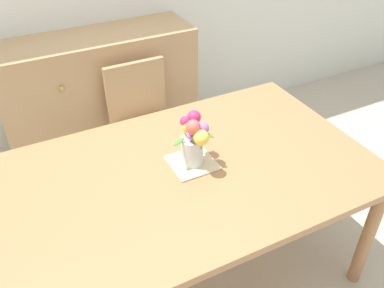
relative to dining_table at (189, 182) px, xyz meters
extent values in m
plane|color=#B7AD99|center=(0.00, 0.00, -0.70)|extent=(12.00, 12.00, 0.00)
cube|color=#9E7047|center=(0.00, 0.00, 0.06)|extent=(1.81, 1.13, 0.04)
cylinder|color=#9E7047|center=(0.83, -0.49, -0.33)|extent=(0.07, 0.07, 0.73)
cylinder|color=#9E7047|center=(-0.83, 0.49, -0.33)|extent=(0.07, 0.07, 0.73)
cylinder|color=#9E7047|center=(0.83, 0.49, -0.33)|extent=(0.07, 0.07, 0.73)
cube|color=tan|center=(0.10, 0.83, -0.24)|extent=(0.42, 0.42, 0.04)
cylinder|color=tan|center=(0.28, 0.65, -0.48)|extent=(0.04, 0.04, 0.44)
cylinder|color=tan|center=(-0.08, 0.65, -0.48)|extent=(0.04, 0.04, 0.44)
cylinder|color=tan|center=(0.28, 1.01, -0.48)|extent=(0.04, 0.04, 0.44)
cylinder|color=tan|center=(-0.08, 1.01, -0.48)|extent=(0.04, 0.04, 0.44)
cube|color=tan|center=(0.10, 1.02, -0.01)|extent=(0.42, 0.04, 0.42)
cube|color=tan|center=(-0.07, 1.33, -0.20)|extent=(1.40, 0.44, 1.00)
sphere|color=#B7933D|center=(-0.37, 1.10, 0.08)|extent=(0.04, 0.04, 0.04)
sphere|color=#B7933D|center=(0.23, 1.10, 0.08)|extent=(0.04, 0.04, 0.04)
sphere|color=#B7933D|center=(-0.37, 1.10, -0.32)|extent=(0.04, 0.04, 0.04)
sphere|color=#B7933D|center=(0.23, 1.10, -0.32)|extent=(0.04, 0.04, 0.04)
cube|color=#CCB789|center=(0.03, 0.04, 0.08)|extent=(0.22, 0.22, 0.01)
cylinder|color=silver|center=(0.03, 0.04, 0.16)|extent=(0.11, 0.11, 0.14)
sphere|color=#EFD14C|center=(0.04, -0.04, 0.28)|extent=(0.07, 0.07, 0.07)
cylinder|color=#478438|center=(0.04, -0.04, 0.25)|extent=(0.01, 0.01, 0.07)
sphere|color=#D12D66|center=(0.05, 0.03, 0.28)|extent=(0.07, 0.07, 0.07)
cylinder|color=#478438|center=(0.05, 0.03, 0.25)|extent=(0.01, 0.01, 0.06)
sphere|color=#D12D66|center=(0.02, 0.08, 0.30)|extent=(0.05, 0.05, 0.05)
cylinder|color=#478438|center=(0.02, 0.08, 0.26)|extent=(0.01, 0.01, 0.09)
sphere|color=#E55B4C|center=(0.02, 0.00, 0.32)|extent=(0.07, 0.07, 0.07)
cylinder|color=#478438|center=(0.02, 0.00, 0.27)|extent=(0.01, 0.01, 0.10)
sphere|color=#EFD14C|center=(0.03, 0.07, 0.28)|extent=(0.07, 0.07, 0.07)
cylinder|color=#478438|center=(0.03, 0.07, 0.25)|extent=(0.01, 0.01, 0.06)
sphere|color=#D12D66|center=(0.08, 0.10, 0.30)|extent=(0.07, 0.07, 0.07)
cylinder|color=#478438|center=(0.08, 0.10, 0.26)|extent=(0.01, 0.01, 0.09)
sphere|color=#B266C6|center=(0.02, 0.02, 0.26)|extent=(0.04, 0.04, 0.04)
cylinder|color=#478438|center=(0.02, 0.02, 0.24)|extent=(0.01, 0.01, 0.04)
sphere|color=#B266C6|center=(0.05, 0.05, 0.25)|extent=(0.06, 0.06, 0.06)
cylinder|color=#478438|center=(0.05, 0.05, 0.23)|extent=(0.01, 0.01, 0.03)
sphere|color=#B266C6|center=(0.08, 0.02, 0.28)|extent=(0.07, 0.07, 0.07)
cylinder|color=#478438|center=(0.08, 0.02, 0.25)|extent=(0.01, 0.01, 0.06)
ellipsoid|color=#478438|center=(0.09, 0.10, 0.25)|extent=(0.07, 0.07, 0.02)
ellipsoid|color=#478438|center=(0.09, -0.01, 0.26)|extent=(0.07, 0.06, 0.04)
ellipsoid|color=#478438|center=(-0.04, 0.03, 0.24)|extent=(0.07, 0.03, 0.03)
camera|label=1|loc=(-0.70, -1.41, 1.38)|focal=39.13mm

